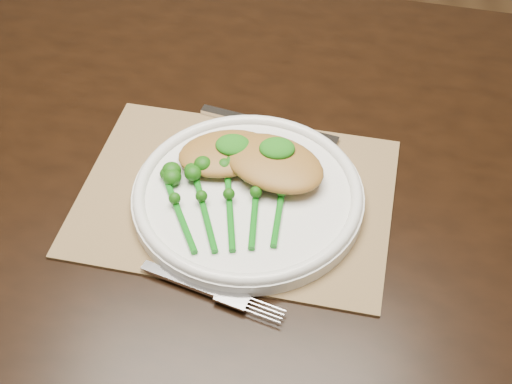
# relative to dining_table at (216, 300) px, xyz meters

# --- Properties ---
(floor) EXTENTS (4.00, 4.00, 0.00)m
(floor) POSITION_rel_dining_table_xyz_m (-0.09, 0.04, -0.38)
(floor) COLOR brown
(floor) RESTS_ON ground
(dining_table) EXTENTS (1.72, 1.15, 0.75)m
(dining_table) POSITION_rel_dining_table_xyz_m (0.00, 0.00, 0.00)
(dining_table) COLOR black
(dining_table) RESTS_ON ground
(placemat) EXTENTS (0.44, 0.35, 0.00)m
(placemat) POSITION_rel_dining_table_xyz_m (0.05, -0.09, 0.37)
(placemat) COLOR brown
(placemat) RESTS_ON dining_table
(dinner_plate) EXTENTS (0.30, 0.30, 0.03)m
(dinner_plate) POSITION_rel_dining_table_xyz_m (0.07, -0.10, 0.39)
(dinner_plate) COLOR silver
(dinner_plate) RESTS_ON placemat
(knife) EXTENTS (0.20, 0.07, 0.01)m
(knife) POSITION_rel_dining_table_xyz_m (0.07, 0.05, 0.38)
(knife) COLOR silver
(knife) RESTS_ON placemat
(fork) EXTENTS (0.18, 0.08, 0.01)m
(fork) POSITION_rel_dining_table_xyz_m (0.05, -0.25, 0.38)
(fork) COLOR silver
(fork) RESTS_ON placemat
(chicken_fillet_left) EXTENTS (0.15, 0.12, 0.03)m
(chicken_fillet_left) POSITION_rel_dining_table_xyz_m (0.04, -0.04, 0.41)
(chicken_fillet_left) COLOR olive
(chicken_fillet_left) RESTS_ON dinner_plate
(chicken_fillet_right) EXTENTS (0.17, 0.15, 0.03)m
(chicken_fillet_right) POSITION_rel_dining_table_xyz_m (0.10, -0.07, 0.41)
(chicken_fillet_right) COLOR olive
(chicken_fillet_right) RESTS_ON dinner_plate
(pesto_dollop_left) EXTENTS (0.05, 0.04, 0.02)m
(pesto_dollop_left) POSITION_rel_dining_table_xyz_m (0.04, -0.04, 0.42)
(pesto_dollop_left) COLOR #0E4F0B
(pesto_dollop_left) RESTS_ON chicken_fillet_left
(pesto_dollop_right) EXTENTS (0.05, 0.04, 0.02)m
(pesto_dollop_right) POSITION_rel_dining_table_xyz_m (0.10, -0.05, 0.43)
(pesto_dollop_right) COLOR #0E4F0B
(pesto_dollop_right) RESTS_ON chicken_fillet_right
(broccolini_bundle) EXTENTS (0.17, 0.19, 0.04)m
(broccolini_bundle) POSITION_rel_dining_table_xyz_m (0.05, -0.14, 0.40)
(broccolini_bundle) COLOR #0D6311
(broccolini_bundle) RESTS_ON dinner_plate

